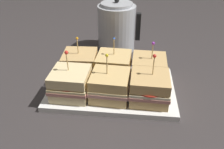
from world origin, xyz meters
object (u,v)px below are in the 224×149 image
object	(u,v)px
sandwich_back_center	(114,66)
kettle_steel	(117,27)
sandwich_front_right	(149,88)
sandwich_front_center	(110,86)
sandwich_back_right	(149,68)
serving_platter	(112,88)
sandwich_front_left	(71,83)
sandwich_back_left	(80,64)

from	to	relation	value
sandwich_back_center	kettle_steel	distance (m)	0.27
kettle_steel	sandwich_front_right	bearing A→B (deg)	-71.30
sandwich_front_center	sandwich_back_right	bearing A→B (deg)	44.24
serving_platter	sandwich_front_center	distance (m)	0.08
sandwich_front_center	sandwich_front_left	bearing A→B (deg)	-178.55
sandwich_front_center	sandwich_back_right	xyz separation A→B (m)	(0.12, 0.12, 0.00)
sandwich_back_left	kettle_steel	distance (m)	0.29
sandwich_front_left	kettle_steel	size ratio (longest dim) A/B	0.66
kettle_steel	serving_platter	bearing A→B (deg)	-87.74
sandwich_front_center	sandwich_back_center	xyz separation A→B (m)	(-0.00, 0.12, 0.00)
sandwich_back_right	sandwich_back_center	bearing A→B (deg)	-179.67
serving_platter	sandwich_back_left	bearing A→B (deg)	153.10
sandwich_back_center	sandwich_back_left	bearing A→B (deg)	179.48
sandwich_back_center	sandwich_back_right	distance (m)	0.12
sandwich_back_right	sandwich_front_center	bearing A→B (deg)	-135.76
sandwich_back_left	sandwich_front_left	bearing A→B (deg)	-91.27
sandwich_front_right	sandwich_front_left	bearing A→B (deg)	-179.94
sandwich_back_center	sandwich_back_right	size ratio (longest dim) A/B	1.04
sandwich_front_left	sandwich_back_center	distance (m)	0.17
sandwich_front_left	sandwich_back_left	distance (m)	0.12
sandwich_front_center	sandwich_back_left	world-z (taller)	same
sandwich_back_left	sandwich_back_right	world-z (taller)	sandwich_back_left
sandwich_front_center	sandwich_front_right	distance (m)	0.12
sandwich_front_left	sandwich_front_center	size ratio (longest dim) A/B	1.03
sandwich_back_right	sandwich_front_right	bearing A→B (deg)	-90.82
sandwich_back_center	sandwich_back_right	world-z (taller)	sandwich_back_center
sandwich_front_left	sandwich_front_center	bearing A→B (deg)	1.45
sandwich_back_right	kettle_steel	size ratio (longest dim) A/B	0.62
kettle_steel	sandwich_back_center	bearing A→B (deg)	-87.36
sandwich_front_right	sandwich_back_left	size ratio (longest dim) A/B	1.04
sandwich_front_right	sandwich_back_center	bearing A→B (deg)	134.84
sandwich_back_left	sandwich_back_right	size ratio (longest dim) A/B	1.03
sandwich_front_left	sandwich_front_center	xyz separation A→B (m)	(0.12, 0.00, -0.00)
serving_platter	sandwich_front_left	xyz separation A→B (m)	(-0.12, -0.06, 0.05)
sandwich_front_right	sandwich_back_right	xyz separation A→B (m)	(0.00, 0.12, -0.00)
serving_platter	sandwich_back_left	world-z (taller)	sandwich_back_left
serving_platter	sandwich_back_center	world-z (taller)	sandwich_back_center
sandwich_front_center	kettle_steel	world-z (taller)	kettle_steel
sandwich_back_center	kettle_steel	world-z (taller)	kettle_steel
serving_platter	sandwich_front_center	bearing A→B (deg)	-90.49
sandwich_back_left	kettle_steel	xyz separation A→B (m)	(0.11, 0.27, 0.04)
sandwich_back_left	sandwich_back_center	distance (m)	0.12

